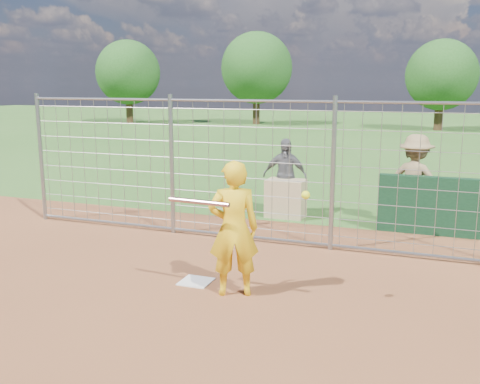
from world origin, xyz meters
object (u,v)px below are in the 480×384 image
at_px(bystander_b, 285,176).
at_px(bystander_c, 415,181).
at_px(batter, 234,229).
at_px(equipment_bin, 286,198).

distance_m(bystander_b, bystander_c, 2.68).
bearing_deg(batter, bystander_b, -106.29).
bearing_deg(batter, bystander_c, -138.46).
relative_size(batter, equipment_bin, 2.28).
xyz_separation_m(bystander_b, bystander_c, (2.68, -0.15, 0.09)).
bearing_deg(bystander_b, equipment_bin, -72.10).
xyz_separation_m(batter, bystander_b, (-0.61, 4.64, -0.09)).
bearing_deg(equipment_bin, batter, -83.17).
height_order(bystander_c, equipment_bin, bystander_c).
xyz_separation_m(bystander_b, equipment_bin, (0.10, -0.25, -0.42)).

